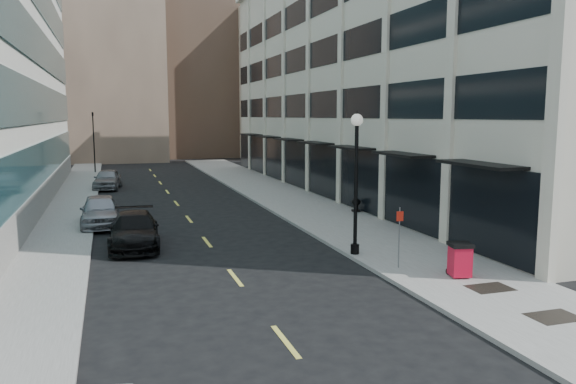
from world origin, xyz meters
TOP-DOWN VIEW (x-y plane):
  - ground at (0.00, 0.00)m, footprint 160.00×160.00m
  - sidewalk_right at (7.50, 20.00)m, footprint 5.00×80.00m
  - sidewalk_left at (-6.50, 20.00)m, footprint 3.00×80.00m
  - building_right at (16.94, 26.99)m, footprint 15.30×46.50m
  - skyline_tan_near at (-4.00, 68.00)m, footprint 14.00×18.00m
  - skyline_brown at (8.00, 72.00)m, footprint 12.00×16.00m
  - skyline_tan_far at (-14.00, 78.00)m, footprint 12.00×14.00m
  - skyline_stone at (18.00, 66.00)m, footprint 10.00×14.00m
  - grate_mid at (7.60, 1.00)m, footprint 1.40×1.00m
  - grate_far at (7.60, 3.80)m, footprint 1.40×1.00m
  - road_centerline at (0.00, 17.00)m, footprint 0.15×68.20m
  - traffic_signal at (-5.50, 48.00)m, footprint 0.66×0.66m
  - car_black_pickup at (-3.20, 14.00)m, footprint 2.37×5.29m
  - car_silver_sedan at (-4.67, 19.37)m, footprint 1.97×4.86m
  - car_grey_sedan at (-4.31, 35.00)m, footprint 2.47×4.89m
  - trash_bin at (7.39, 5.21)m, footprint 0.89×0.91m
  - lamppost at (5.30, 9.37)m, footprint 0.48×0.48m
  - sign_post at (5.97, 6.95)m, footprint 0.27×0.07m
  - urn_planter at (9.60, 18.66)m, footprint 0.56×0.56m

SIDE VIEW (x-z plane):
  - ground at x=0.00m, z-range 0.00..0.00m
  - road_centerline at x=0.00m, z-range 0.00..0.01m
  - sidewalk_right at x=7.50m, z-range 0.00..0.15m
  - sidewalk_left at x=-6.50m, z-range 0.00..0.15m
  - grate_mid at x=7.60m, z-range 0.15..0.16m
  - grate_far at x=7.60m, z-range 0.15..0.16m
  - urn_planter at x=9.60m, z-range 0.23..1.00m
  - car_black_pickup at x=-3.20m, z-range 0.00..1.51m
  - car_grey_sedan at x=-4.31m, z-range 0.00..1.60m
  - trash_bin at x=7.39m, z-range 0.20..1.41m
  - car_silver_sedan at x=-4.67m, z-range 0.00..1.65m
  - sign_post at x=5.97m, z-range 0.49..2.76m
  - lamppost at x=5.30m, z-range 0.66..6.46m
  - traffic_signal at x=-5.50m, z-range 2.23..9.21m
  - building_right at x=16.94m, z-range -0.13..18.12m
  - skyline_stone at x=18.00m, z-range 0.00..20.00m
  - skyline_tan_far at x=-14.00m, z-range 0.00..22.00m
  - skyline_tan_near at x=-4.00m, z-range 0.00..28.00m
  - skyline_brown at x=8.00m, z-range 0.00..34.00m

